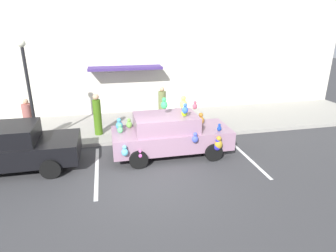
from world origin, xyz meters
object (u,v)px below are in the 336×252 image
Objects in this scene: parked_sedan_behind at (7,148)px; pedestrian_walking_past at (162,106)px; pedestrian_near_shopfront at (97,116)px; pedestrian_by_lamp at (29,123)px; teddy_bear_on_sidewalk at (138,125)px; street_lamp_post at (28,83)px; plush_covered_car at (170,134)px.

pedestrian_walking_past is at bearing 28.40° from parked_sedan_behind.
pedestrian_near_shopfront is 2.62m from pedestrian_by_lamp.
teddy_bear_on_sidewalk is 1.76m from pedestrian_near_shopfront.
parked_sedan_behind is 5.03m from teddy_bear_on_sidewalk.
street_lamp_post reaches higher than pedestrian_near_shopfront.
parked_sedan_behind is at bearing -141.57° from pedestrian_near_shopfront.
plush_covered_car is 2.42× the size of pedestrian_by_lamp.
teddy_bear_on_sidewalk is (4.56, 2.09, -0.30)m from parked_sedan_behind.
pedestrian_walking_past is (1.27, 1.06, 0.46)m from teddy_bear_on_sidewalk.
parked_sedan_behind is at bearing -179.81° from plush_covered_car.
plush_covered_car is at bearing -65.59° from teddy_bear_on_sidewalk.
pedestrian_near_shopfront is at bearing -163.68° from pedestrian_walking_past.
pedestrian_by_lamp reaches higher than pedestrian_near_shopfront.
street_lamp_post reaches higher than pedestrian_walking_past.
parked_sedan_behind is 1.12× the size of street_lamp_post.
pedestrian_by_lamp is at bearing -167.85° from pedestrian_walking_past.
parked_sedan_behind is 2.55× the size of pedestrian_walking_past.
plush_covered_car is at bearing 0.19° from parked_sedan_behind.
street_lamp_post reaches higher than parked_sedan_behind.
plush_covered_car is at bearing -19.64° from street_lamp_post.
parked_sedan_behind is at bearing -106.50° from street_lamp_post.
teddy_bear_on_sidewalk is at bearing 114.41° from plush_covered_car.
plush_covered_car is at bearing -40.96° from pedestrian_near_shopfront.
pedestrian_by_lamp is at bearing -178.22° from teddy_bear_on_sidewalk.
parked_sedan_behind is at bearing -155.36° from teddy_bear_on_sidewalk.
street_lamp_post is at bearing -34.92° from pedestrian_by_lamp.
pedestrian_near_shopfront is 0.99× the size of pedestrian_by_lamp.
plush_covered_car is 2.47× the size of pedestrian_walking_past.
plush_covered_car is 3.47m from pedestrian_near_shopfront.
pedestrian_by_lamp is (-5.54, -1.19, 0.01)m from pedestrian_walking_past.
pedestrian_near_shopfront is 1.01× the size of pedestrian_walking_past.
pedestrian_walking_past is (2.94, 0.86, -0.02)m from pedestrian_near_shopfront.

